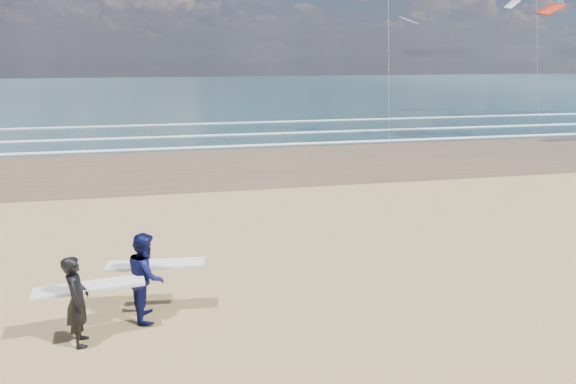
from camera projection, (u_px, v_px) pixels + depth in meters
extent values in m
cube|color=brown|center=(502.00, 151.00, 31.25)|extent=(220.00, 12.00, 0.01)
cube|color=#1B363B|center=(301.00, 90.00, 82.26)|extent=(220.00, 100.00, 0.02)
cube|color=white|center=(461.00, 138.00, 35.77)|extent=(220.00, 0.50, 0.05)
cube|color=white|center=(430.00, 129.00, 40.21)|extent=(220.00, 0.50, 0.05)
cube|color=white|center=(396.00, 118.00, 46.35)|extent=(220.00, 0.50, 0.05)
imported|color=black|center=(77.00, 301.00, 10.33)|extent=(0.55, 0.76, 1.93)
cube|color=silver|center=(90.00, 287.00, 10.67)|extent=(2.25, 0.83, 0.07)
imported|color=#0B0F3F|center=(146.00, 276.00, 11.39)|extent=(0.80, 1.00, 2.01)
cube|color=silver|center=(156.00, 264.00, 11.73)|extent=(2.24, 0.72, 0.07)
cube|color=slate|center=(389.00, 144.00, 33.42)|extent=(0.12, 0.12, 0.10)
cube|color=slate|center=(539.00, 119.00, 45.92)|extent=(0.12, 0.12, 0.10)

